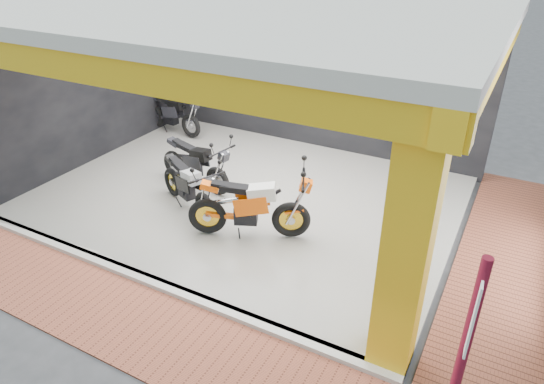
% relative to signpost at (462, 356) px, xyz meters
% --- Properties ---
extents(ground, '(80.00, 80.00, 0.00)m').
position_rel_signpost_xyz_m(ground, '(-4.55, 1.66, -1.35)').
color(ground, '#2D2D30').
rests_on(ground, ground).
extents(showroom_floor, '(8.00, 6.00, 0.10)m').
position_rel_signpost_xyz_m(showroom_floor, '(-4.55, 3.66, -1.30)').
color(showroom_floor, silver).
rests_on(showroom_floor, ground).
extents(showroom_ceiling, '(8.40, 6.40, 0.20)m').
position_rel_signpost_xyz_m(showroom_ceiling, '(-4.55, 3.66, 2.25)').
color(showroom_ceiling, beige).
rests_on(showroom_ceiling, corner_column).
extents(back_wall, '(8.20, 0.20, 3.50)m').
position_rel_signpost_xyz_m(back_wall, '(-4.55, 6.76, 0.40)').
color(back_wall, black).
rests_on(back_wall, ground).
extents(left_wall, '(0.20, 6.20, 3.50)m').
position_rel_signpost_xyz_m(left_wall, '(-8.65, 3.66, 0.40)').
color(left_wall, black).
rests_on(left_wall, ground).
extents(corner_column, '(0.50, 0.50, 3.50)m').
position_rel_signpost_xyz_m(corner_column, '(-0.80, 0.91, 0.40)').
color(corner_column, gold).
rests_on(corner_column, ground).
extents(header_beam_front, '(8.40, 0.30, 0.40)m').
position_rel_signpost_xyz_m(header_beam_front, '(-4.55, 0.66, 1.95)').
color(header_beam_front, gold).
rests_on(header_beam_front, corner_column).
extents(header_beam_right, '(0.30, 6.40, 0.40)m').
position_rel_signpost_xyz_m(header_beam_right, '(-0.55, 3.66, 1.95)').
color(header_beam_right, gold).
rests_on(header_beam_right, corner_column).
extents(floor_kerb, '(8.00, 0.20, 0.10)m').
position_rel_signpost_xyz_m(floor_kerb, '(-4.55, 0.64, -1.30)').
color(floor_kerb, silver).
rests_on(floor_kerb, ground).
extents(paver_front, '(9.00, 1.40, 0.03)m').
position_rel_signpost_xyz_m(paver_front, '(-4.55, -0.14, -1.34)').
color(paver_front, brown).
rests_on(paver_front, ground).
extents(paver_right, '(1.40, 7.00, 0.03)m').
position_rel_signpost_xyz_m(paver_right, '(0.25, 3.66, -1.34)').
color(paver_right, brown).
rests_on(paver_right, ground).
extents(signpost, '(0.10, 0.35, 2.47)m').
position_rel_signpost_xyz_m(signpost, '(0.00, 0.00, 0.00)').
color(signpost, maroon).
rests_on(signpost, ground).
extents(moto_hero, '(2.38, 1.66, 1.36)m').
position_rel_signpost_xyz_m(moto_hero, '(-3.08, 2.69, -0.57)').
color(moto_hero, '#FF5E0A').
rests_on(moto_hero, showroom_floor).
extents(moto_row_a, '(2.06, 1.46, 1.18)m').
position_rel_signpost_xyz_m(moto_row_a, '(-4.67, 2.40, -0.66)').
color(moto_row_a, black).
rests_on(moto_row_a, showroom_floor).
extents(moto_row_b, '(2.06, 1.05, 1.20)m').
position_rel_signpost_xyz_m(moto_row_b, '(-5.05, 3.38, -0.65)').
color(moto_row_b, black).
rests_on(moto_row_b, showroom_floor).
extents(moto_row_d, '(2.10, 0.99, 1.24)m').
position_rel_signpost_xyz_m(moto_row_d, '(-7.35, 5.58, -0.63)').
color(moto_row_d, black).
rests_on(moto_row_d, showroom_floor).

